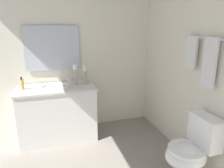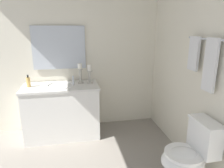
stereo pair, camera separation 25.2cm
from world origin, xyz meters
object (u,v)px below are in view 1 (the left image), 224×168
mirror (53,48)px  candle_holder_tall (85,74)px  sink_basin (56,90)px  toilet (191,151)px  towel_near_vanity (191,53)px  vanity_cabinet (58,113)px  towel_bar (204,38)px  candle_holder_short (75,74)px  soap_bottle (22,84)px  towel_center (209,63)px

mirror → candle_holder_tall: mirror is taller
sink_basin → toilet: 1.95m
towel_near_vanity → toilet: bearing=-25.8°
vanity_cabinet → mirror: size_ratio=1.40×
sink_basin → toilet: (1.37, 1.32, -0.41)m
toilet → towel_bar: 1.22m
sink_basin → toilet: bearing=44.0°
candle_holder_tall → towel_near_vanity: bearing=47.7°
candle_holder_short → soap_bottle: candle_holder_short is taller
mirror → candle_holder_tall: bearing=61.8°
towel_bar → towel_near_vanity: size_ratio=1.58×
soap_bottle → towel_center: 2.38m
candle_holder_short → soap_bottle: 0.76m
soap_bottle → towel_near_vanity: (0.97, 1.98, 0.48)m
toilet → towel_center: 0.95m
towel_center → soap_bottle: bearing=-122.6°
candle_holder_tall → soap_bottle: candle_holder_tall is taller
candle_holder_tall → towel_near_vanity: 1.52m
mirror → soap_bottle: mirror is taller
mirror → soap_bottle: (0.26, -0.45, -0.46)m
candle_holder_tall → towel_bar: size_ratio=0.48×
towel_bar → towel_near_vanity: bearing=-173.1°
vanity_cabinet → towel_bar: size_ratio=1.88×
vanity_cabinet → towel_near_vanity: 2.04m
mirror → towel_near_vanity: bearing=51.3°
candle_holder_tall → candle_holder_short: bearing=-103.1°
towel_bar → vanity_cabinet: bearing=-125.3°
soap_bottle → toilet: bearing=51.9°
candle_holder_short → towel_bar: size_ratio=0.51×
candle_holder_short → towel_center: size_ratio=0.57×
candle_holder_tall → sink_basin: bearing=-84.6°
candle_holder_short → towel_near_vanity: bearing=50.2°
mirror → towel_near_vanity: mirror is taller
vanity_cabinet → sink_basin: 0.37m
sink_basin → towel_bar: bearing=54.7°
vanity_cabinet → toilet: size_ratio=1.50×
candle_holder_short → towel_bar: 1.80m
mirror → towel_bar: bearing=48.3°
vanity_cabinet → soap_bottle: 0.66m
candle_holder_short → towel_center: bearing=42.9°
vanity_cabinet → towel_center: (1.25, 1.53, 0.88)m
candle_holder_tall → candle_holder_short: 0.15m
candle_holder_tall → toilet: candle_holder_tall is taller
towel_bar → candle_holder_short: bearing=-133.2°
vanity_cabinet → towel_near_vanity: size_ratio=2.98×
vanity_cabinet → candle_holder_tall: 0.71m
towel_near_vanity → towel_center: bearing=0.0°
towel_near_vanity → towel_bar: bearing=6.9°
mirror → towel_bar: mirror is taller
vanity_cabinet → towel_bar: bearing=54.7°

